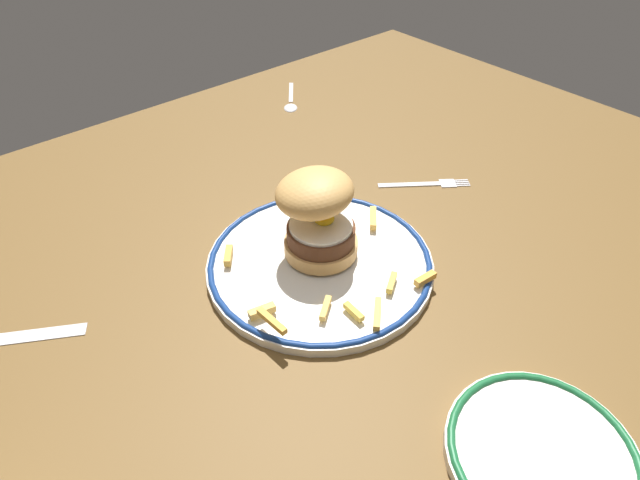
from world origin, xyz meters
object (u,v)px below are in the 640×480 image
Objects in this scene: dinner_plate at (320,262)px; burger at (317,213)px; side_plate at (544,452)px; fork at (427,184)px; spoon at (291,103)px.

dinner_plate is 2.15× the size of burger.
fork is at bearing 54.37° from side_plate.
side_plate is at bearing -110.64° from spoon.
burger is at bearing 86.59° from side_plate.
burger is at bearing 59.45° from dinner_plate.
dinner_plate is at bearing -123.59° from spoon.
dinner_plate and side_plate have the same top height.
burger is at bearing -175.33° from fork.
burger is (0.95, 1.60, 6.59)cm from dinner_plate.
burger is 0.76× the size of side_plate.
side_plate reaches higher than spoon.
dinner_plate is 25.32cm from fork.
side_plate is at bearing -91.93° from dinner_plate.
dinner_plate is 1.64× the size of side_plate.
side_plate is at bearing -93.41° from burger.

